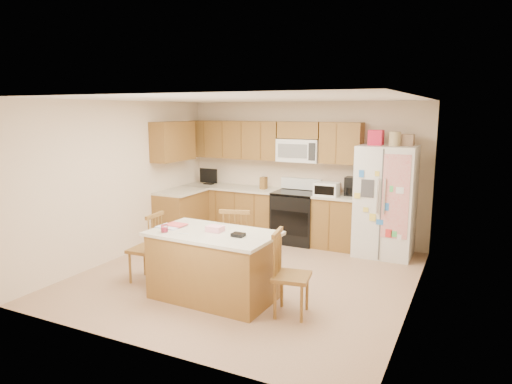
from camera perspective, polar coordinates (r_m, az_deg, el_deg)
The scene contains 9 objects.
ground at distance 6.67m, azimuth -1.16°, elevation -10.45°, with size 4.50×4.50×0.00m, color #986F52.
room_shell at distance 6.31m, azimuth -1.21°, elevation 1.89°, with size 4.60×4.60×2.52m.
cabinetry at distance 8.41m, azimuth -1.56°, elevation 0.36°, with size 3.36×1.56×2.15m.
stove at distance 8.23m, azimuth 5.01°, elevation -3.03°, with size 0.76×0.65×1.13m.
refrigerator at distance 7.67m, azimuth 15.90°, elevation -0.95°, with size 0.90×0.79×2.04m.
island at distance 5.83m, azimuth -5.34°, elevation -9.05°, with size 1.61×0.98×0.95m.
windsor_chair_left at distance 6.53m, azimuth -13.43°, elevation -6.94°, with size 0.43×0.45×0.97m.
windsor_chair_back at distance 6.41m, azimuth -2.34°, elevation -6.74°, with size 0.54×0.53×1.03m.
windsor_chair_right at distance 5.36m, azimuth 4.20°, elevation -10.38°, with size 0.47×0.49×1.00m.
Camera 1 is at (2.86, -5.55, 2.35)m, focal length 32.00 mm.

